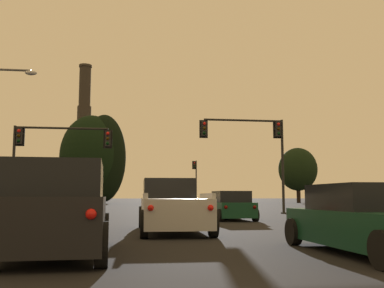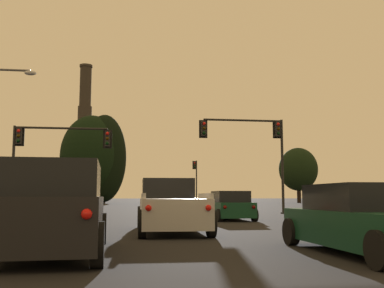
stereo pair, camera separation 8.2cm
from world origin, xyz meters
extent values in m
cube|color=#0F3823|center=(3.23, 8.15, 0.53)|extent=(1.87, 4.63, 0.70)
cube|color=black|center=(3.23, 8.38, 1.15)|extent=(1.66, 2.23, 0.55)
cylinder|color=black|center=(2.32, 10.04, 0.32)|extent=(0.23, 0.64, 0.64)
cylinder|color=black|center=(4.08, 10.06, 0.32)|extent=(0.23, 0.64, 0.64)
cylinder|color=black|center=(2.38, 6.24, 0.32)|extent=(0.23, 0.64, 0.64)
cube|color=silver|center=(-0.19, 14.47, 0.66)|extent=(2.07, 5.42, 0.88)
cube|color=black|center=(-0.17, 16.22, 1.46)|extent=(1.86, 1.82, 0.72)
cube|color=silver|center=(-1.15, 13.09, 1.18)|extent=(0.13, 2.43, 0.16)
cube|color=silver|center=(0.73, 13.07, 1.18)|extent=(0.13, 2.43, 0.16)
cylinder|color=black|center=(-1.14, 16.68, 0.40)|extent=(0.23, 0.80, 0.80)
cylinder|color=black|center=(0.82, 16.65, 0.40)|extent=(0.23, 0.80, 0.80)
cylinder|color=black|center=(-1.20, 12.28, 0.40)|extent=(0.23, 0.80, 0.80)
cylinder|color=black|center=(0.76, 12.26, 0.40)|extent=(0.23, 0.80, 0.80)
sphere|color=red|center=(-1.04, 11.76, 0.85)|extent=(0.17, 0.17, 0.17)
sphere|color=red|center=(0.60, 11.74, 0.85)|extent=(0.17, 0.17, 0.17)
cube|color=black|center=(-3.08, 8.99, 0.68)|extent=(2.12, 4.88, 0.95)
cube|color=black|center=(-3.09, 9.11, 1.51)|extent=(1.90, 2.87, 0.70)
cylinder|color=black|center=(-4.10, 10.87, 0.38)|extent=(0.25, 0.77, 0.76)
cylinder|color=black|center=(-2.22, 10.95, 0.38)|extent=(0.25, 0.77, 0.76)
cylinder|color=black|center=(-2.06, 7.11, 0.38)|extent=(0.25, 0.77, 0.76)
sphere|color=red|center=(-2.20, 6.61, 0.89)|extent=(0.17, 0.17, 0.17)
cube|color=#0F3823|center=(3.37, 21.77, 0.53)|extent=(1.85, 4.06, 0.72)
cube|color=black|center=(3.38, 21.37, 1.16)|extent=(1.62, 1.95, 0.55)
cylinder|color=black|center=(2.48, 23.37, 0.30)|extent=(0.24, 0.61, 0.60)
cylinder|color=black|center=(4.15, 23.43, 0.30)|extent=(0.24, 0.61, 0.60)
cylinder|color=black|center=(2.58, 20.12, 0.30)|extent=(0.24, 0.61, 0.60)
cylinder|color=black|center=(4.26, 20.18, 0.30)|extent=(0.24, 0.61, 0.60)
sphere|color=#500705|center=(2.76, 19.73, 0.68)|extent=(0.17, 0.17, 0.17)
sphere|color=#500705|center=(4.12, 19.78, 0.68)|extent=(0.17, 0.17, 0.17)
cylinder|color=black|center=(8.90, 29.40, 3.26)|extent=(0.18, 0.18, 6.52)
cylinder|color=black|center=(8.90, 29.40, 0.05)|extent=(0.40, 0.40, 0.10)
cube|color=black|center=(8.61, 29.40, 5.85)|extent=(0.34, 0.34, 1.04)
cube|color=black|center=(8.61, 29.58, 5.85)|extent=(0.58, 0.03, 1.25)
sphere|color=red|center=(8.61, 29.21, 6.17)|extent=(0.22, 0.22, 0.22)
sphere|color=#352604|center=(8.61, 29.21, 5.85)|extent=(0.22, 0.22, 0.22)
sphere|color=black|center=(8.61, 29.21, 5.53)|extent=(0.22, 0.22, 0.22)
cylinder|color=black|center=(6.13, 29.40, 6.42)|extent=(5.53, 0.14, 0.14)
sphere|color=black|center=(8.90, 29.40, 6.42)|extent=(0.18, 0.18, 0.18)
cube|color=black|center=(3.37, 29.40, 5.78)|extent=(0.34, 0.34, 1.04)
cube|color=black|center=(3.37, 29.58, 5.78)|extent=(0.58, 0.03, 1.25)
sphere|color=red|center=(3.37, 29.21, 6.10)|extent=(0.22, 0.22, 0.22)
sphere|color=#352604|center=(3.37, 29.21, 5.78)|extent=(0.22, 0.22, 0.22)
sphere|color=black|center=(3.37, 29.21, 5.46)|extent=(0.22, 0.22, 0.22)
cylinder|color=black|center=(8.30, 66.24, 3.29)|extent=(0.18, 0.18, 6.57)
cylinder|color=black|center=(8.30, 66.24, 0.05)|extent=(0.40, 0.40, 0.10)
cube|color=black|center=(8.01, 66.24, 5.90)|extent=(0.34, 0.34, 1.04)
cube|color=black|center=(8.01, 66.42, 5.90)|extent=(0.58, 0.03, 1.25)
sphere|color=red|center=(8.01, 66.05, 6.23)|extent=(0.22, 0.22, 0.22)
sphere|color=#352604|center=(8.01, 66.05, 5.90)|extent=(0.22, 0.22, 0.22)
sphere|color=black|center=(8.01, 66.05, 5.58)|extent=(0.22, 0.22, 0.22)
cylinder|color=black|center=(-8.94, 29.19, 2.84)|extent=(0.18, 0.18, 5.68)
cylinder|color=black|center=(-8.94, 29.19, 0.05)|extent=(0.40, 0.40, 0.10)
cube|color=black|center=(-8.65, 29.19, 5.01)|extent=(0.34, 0.34, 1.04)
cube|color=black|center=(-8.65, 29.37, 5.01)|extent=(0.58, 0.03, 1.25)
sphere|color=red|center=(-8.65, 29.00, 5.34)|extent=(0.22, 0.22, 0.22)
sphere|color=#352604|center=(-8.65, 29.00, 5.01)|extent=(0.22, 0.22, 0.22)
sphere|color=black|center=(-8.65, 29.00, 4.69)|extent=(0.22, 0.22, 0.22)
cylinder|color=black|center=(-6.01, 29.19, 5.58)|extent=(5.86, 0.14, 0.14)
sphere|color=black|center=(-8.94, 29.19, 5.58)|extent=(0.18, 0.18, 0.18)
cube|color=black|center=(-3.08, 29.19, 4.94)|extent=(0.34, 0.34, 1.04)
cube|color=black|center=(-3.08, 29.37, 4.94)|extent=(0.58, 0.03, 1.25)
sphere|color=red|center=(-3.08, 29.00, 5.27)|extent=(0.22, 0.22, 0.22)
sphere|color=#352604|center=(-3.08, 29.00, 4.94)|extent=(0.22, 0.22, 0.22)
sphere|color=black|center=(-3.08, 29.00, 4.62)|extent=(0.22, 0.22, 0.22)
cylinder|color=#56565B|center=(-8.35, 24.25, 7.98)|extent=(2.64, 0.12, 0.12)
ellipsoid|color=silver|center=(-7.03, 24.25, 7.86)|extent=(0.64, 0.36, 0.26)
cylinder|color=#2B2722|center=(-16.20, 142.70, 1.29)|extent=(8.08, 8.08, 2.59)
cylinder|color=#332D28|center=(-16.20, 142.70, 9.34)|extent=(5.05, 5.05, 13.50)
cylinder|color=#332D28|center=(-16.20, 142.70, 22.84)|extent=(4.34, 4.34, 13.50)
cylinder|color=#332D28|center=(-16.20, 142.70, 36.35)|extent=(3.63, 3.63, 13.50)
cylinder|color=#38322C|center=(-16.20, 142.70, 42.75)|extent=(4.07, 4.07, 0.70)
cylinder|color=black|center=(29.71, 80.21, 1.63)|extent=(0.73, 0.73, 3.27)
ellipsoid|color=black|center=(29.71, 80.21, 6.29)|extent=(7.30, 6.57, 8.07)
cylinder|color=black|center=(-8.12, 76.42, 1.31)|extent=(1.04, 1.04, 2.62)
ellipsoid|color=black|center=(-8.12, 76.42, 7.88)|extent=(10.35, 9.32, 14.03)
cylinder|color=black|center=(-6.01, 76.29, 1.05)|extent=(0.74, 0.74, 2.09)
ellipsoid|color=black|center=(-6.01, 76.29, 7.65)|extent=(7.43, 6.69, 14.82)
camera|label=1|loc=(-1.62, -0.51, 1.16)|focal=42.00mm
camera|label=2|loc=(-1.54, -0.52, 1.16)|focal=42.00mm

